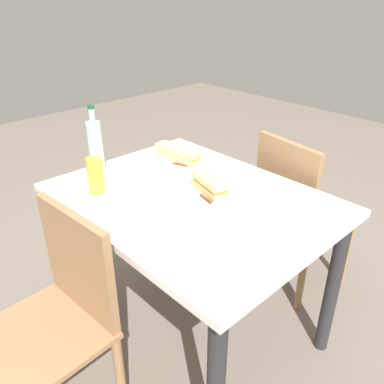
% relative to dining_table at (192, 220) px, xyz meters
% --- Properties ---
extents(ground_plane, '(8.00, 8.00, 0.00)m').
position_rel_dining_table_xyz_m(ground_plane, '(0.00, 0.00, -0.63)').
color(ground_plane, '#6B6056').
extents(dining_table, '(1.12, 0.85, 0.75)m').
position_rel_dining_table_xyz_m(dining_table, '(0.00, 0.00, 0.00)').
color(dining_table, silver).
rests_on(dining_table, ground).
extents(chair_far, '(0.43, 0.43, 0.88)m').
position_rel_dining_table_xyz_m(chair_far, '(0.01, 0.62, -0.13)').
color(chair_far, '#936B47').
rests_on(chair_far, ground).
extents(chair_near, '(0.46, 0.46, 0.88)m').
position_rel_dining_table_xyz_m(chair_near, '(-0.12, -0.63, -0.13)').
color(chair_near, '#936B47').
rests_on(chair_near, ground).
extents(plate_near, '(0.24, 0.24, 0.01)m').
position_rel_dining_table_xyz_m(plate_near, '(-0.04, -0.06, 0.12)').
color(plate_near, silver).
rests_on(plate_near, dining_table).
extents(baguette_sandwich_near, '(0.20, 0.11, 0.07)m').
position_rel_dining_table_xyz_m(baguette_sandwich_near, '(-0.04, -0.06, 0.16)').
color(baguette_sandwich_near, '#DBB77A').
rests_on(baguette_sandwich_near, plate_near).
extents(knife_near, '(0.18, 0.05, 0.01)m').
position_rel_dining_table_xyz_m(knife_near, '(-0.04, -0.00, 0.13)').
color(knife_near, silver).
rests_on(knife_near, plate_near).
extents(plate_far, '(0.24, 0.24, 0.01)m').
position_rel_dining_table_xyz_m(plate_far, '(0.30, -0.19, 0.12)').
color(plate_far, white).
rests_on(plate_far, dining_table).
extents(baguette_sandwich_far, '(0.25, 0.10, 0.07)m').
position_rel_dining_table_xyz_m(baguette_sandwich_far, '(0.30, -0.19, 0.16)').
color(baguette_sandwich_far, '#DBB77A').
rests_on(baguette_sandwich_far, plate_far).
extents(knife_far, '(0.17, 0.08, 0.01)m').
position_rel_dining_table_xyz_m(knife_far, '(0.28, -0.14, 0.13)').
color(knife_far, silver).
rests_on(knife_far, plate_far).
extents(water_bottle, '(0.07, 0.07, 0.32)m').
position_rel_dining_table_xyz_m(water_bottle, '(0.46, 0.16, 0.24)').
color(water_bottle, '#99C6B7').
rests_on(water_bottle, dining_table).
extents(beer_glass, '(0.07, 0.07, 0.15)m').
position_rel_dining_table_xyz_m(beer_glass, '(0.30, 0.26, 0.19)').
color(beer_glass, gold).
rests_on(beer_glass, dining_table).
extents(paper_napkin, '(0.18, 0.18, 0.00)m').
position_rel_dining_table_xyz_m(paper_napkin, '(-0.36, 0.22, 0.12)').
color(paper_napkin, white).
rests_on(paper_napkin, dining_table).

